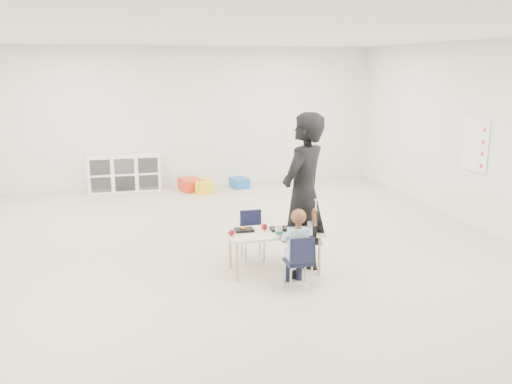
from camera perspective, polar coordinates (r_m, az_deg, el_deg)
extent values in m
plane|color=beige|center=(7.05, -3.13, -7.00)|extent=(9.00, 9.00, 0.00)
plane|color=white|center=(6.62, -3.45, 16.37)|extent=(9.00, 9.00, 0.00)
cube|color=white|center=(11.11, -7.74, 7.81)|extent=(8.00, 0.02, 2.80)
cube|color=white|center=(2.57, 16.54, -11.30)|extent=(8.00, 0.02, 2.80)
cube|color=white|center=(8.41, 24.67, 4.97)|extent=(0.02, 9.00, 2.80)
cube|color=#FFECCB|center=(6.46, 1.92, -4.26)|extent=(1.13, 0.58, 0.03)
cube|color=black|center=(6.50, 2.52, -3.87)|extent=(0.22, 0.16, 0.03)
cube|color=black|center=(6.45, -1.27, -4.01)|extent=(0.22, 0.16, 0.03)
cube|color=white|center=(6.32, 2.42, -4.04)|extent=(0.07, 0.07, 0.10)
ellipsoid|color=tan|center=(6.44, 4.46, -3.89)|extent=(0.09, 0.09, 0.07)
sphere|color=maroon|center=(6.50, 0.89, -3.67)|extent=(0.07, 0.07, 0.07)
sphere|color=maroon|center=(6.28, -2.61, -4.30)|extent=(0.07, 0.07, 0.07)
cube|color=white|center=(10.97, -13.67, 1.94)|extent=(1.40, 0.40, 0.70)
cube|color=white|center=(8.89, 22.08, 4.62)|extent=(0.02, 0.60, 0.80)
imported|color=black|center=(6.29, 5.02, -0.36)|extent=(0.83, 0.81, 1.93)
cube|color=red|center=(10.80, -6.90, 0.78)|extent=(0.48, 0.55, 0.23)
cube|color=yellow|center=(10.62, -5.42, 0.59)|extent=(0.43, 0.51, 0.23)
cube|color=blue|center=(10.97, -1.76, 0.97)|extent=(0.38, 0.45, 0.19)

